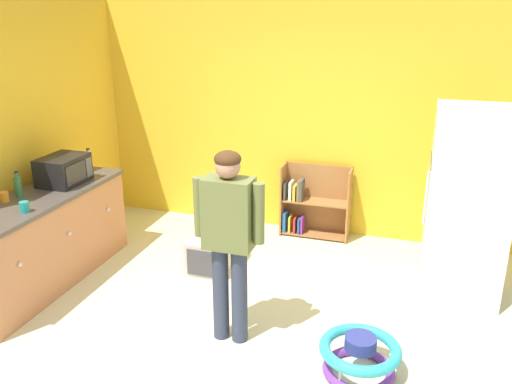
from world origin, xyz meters
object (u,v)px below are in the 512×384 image
orange_cup (4,197)px  yellow_cup (67,170)px  teal_cup (24,207)px  microwave (64,170)px  bookshelf (311,205)px  clear_bottle (89,162)px  red_cup (75,164)px  kitchen_counter (43,240)px  standing_person (229,232)px  green_glass_bottle (18,186)px  pet_carrier (212,252)px  refrigerator (467,205)px  baby_walker (360,356)px

orange_cup → yellow_cup: 0.90m
yellow_cup → teal_cup: same height
microwave → orange_cup: microwave is taller
bookshelf → teal_cup: bearing=-131.8°
microwave → clear_bottle: 0.46m
microwave → yellow_cup: (-0.17, 0.27, -0.09)m
red_cup → bookshelf: bearing=22.6°
bookshelf → kitchen_counter: bearing=-139.1°
microwave → orange_cup: size_ratio=5.05×
clear_bottle → yellow_cup: size_ratio=2.59×
standing_person → teal_cup: (-1.88, -0.02, -0.01)m
green_glass_bottle → bookshelf: bearing=39.7°
kitchen_counter → orange_cup: (-0.18, -0.21, 0.50)m
microwave → green_glass_bottle: microwave is taller
kitchen_counter → microwave: 0.72m
pet_carrier → clear_bottle: (-1.46, 0.11, 0.82)m
refrigerator → yellow_cup: bearing=-175.4°
microwave → red_cup: 0.56m
standing_person → clear_bottle: standing_person is taller
pet_carrier → refrigerator: bearing=5.8°
pet_carrier → baby_walker: bearing=-36.8°
baby_walker → red_cup: red_cup is taller
red_cup → teal_cup: size_ratio=1.00×
refrigerator → microwave: (-3.85, -0.60, 0.15)m
kitchen_counter → baby_walker: 3.18m
green_glass_bottle → microwave: bearing=70.3°
refrigerator → bookshelf: bearing=150.3°
yellow_cup → teal_cup: (0.33, -1.05, 0.00)m
kitchen_counter → bookshelf: bearing=40.9°
teal_cup → red_cup: bearing=107.4°
standing_person → green_glass_bottle: 2.23m
standing_person → teal_cup: 1.88m
standing_person → clear_bottle: (-2.07, 1.22, 0.04)m
green_glass_bottle → orange_cup: green_glass_bottle is taller
pet_carrier → teal_cup: size_ratio=5.81×
bookshelf → orange_cup: bearing=-138.3°
standing_person → red_cup: 2.61m
refrigerator → red_cup: bearing=-178.6°
microwave → kitchen_counter: bearing=-91.5°
green_glass_bottle → yellow_cup: bearing=90.4°
baby_walker → microwave: 3.36m
kitchen_counter → baby_walker: bearing=-8.9°
bookshelf → green_glass_bottle: size_ratio=3.46×
baby_walker → green_glass_bottle: size_ratio=2.46×
green_glass_bottle → red_cup: 0.96m
standing_person → green_glass_bottle: size_ratio=6.49×
refrigerator → teal_cup: 3.93m
standing_person → orange_cup: 2.24m
kitchen_counter → teal_cup: bearing=-64.3°
baby_walker → pet_carrier: bearing=143.2°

